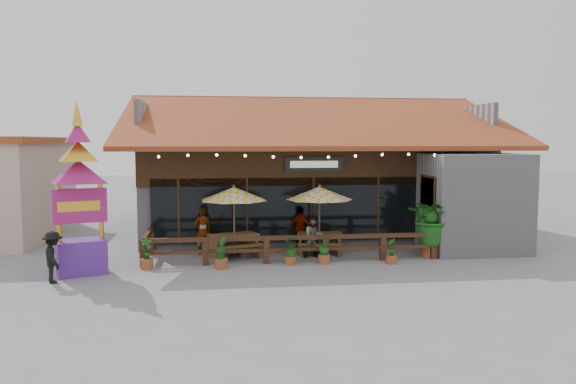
{
  "coord_description": "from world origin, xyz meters",
  "views": [
    {
      "loc": [
        -4.15,
        -18.81,
        4.05
      ],
      "look_at": [
        -1.51,
        1.5,
        2.2
      ],
      "focal_mm": 35.0,
      "sensor_mm": 36.0,
      "label": 1
    }
  ],
  "objects": [
    {
      "name": "diner_b",
      "position": [
        -0.78,
        0.2,
        0.74
      ],
      "size": [
        0.79,
        0.65,
        1.49
      ],
      "primitive_type": "imported",
      "rotation": [
        0.0,
        0.0,
        0.13
      ],
      "color": "#3D2613",
      "rests_on": "ground"
    },
    {
      "name": "ground",
      "position": [
        0.0,
        0.0,
        0.0
      ],
      "size": [
        100.0,
        100.0,
        0.0
      ],
      "primitive_type": "plane",
      "color": "gray",
      "rests_on": "ground"
    },
    {
      "name": "planter_d",
      "position": [
        -0.6,
        -0.82,
        0.46
      ],
      "size": [
        0.51,
        0.51,
        0.95
      ],
      "color": "brown",
      "rests_on": "ground"
    },
    {
      "name": "umbrella_left",
      "position": [
        -3.52,
        0.74,
        2.21
      ],
      "size": [
        3.16,
        3.16,
        2.54
      ],
      "color": "brown",
      "rests_on": "ground"
    },
    {
      "name": "planter_e",
      "position": [
        1.62,
        -1.07,
        0.36
      ],
      "size": [
        0.35,
        0.35,
        0.85
      ],
      "color": "brown",
      "rests_on": "ground"
    },
    {
      "name": "restaurant_building",
      "position": [
        0.26,
        6.61,
        2.21
      ],
      "size": [
        15.5,
        14.73,
        6.09
      ],
      "color": "#A8A8AD",
      "rests_on": "ground"
    },
    {
      "name": "umbrella_right",
      "position": [
        -0.48,
        0.74,
        2.2
      ],
      "size": [
        2.68,
        2.68,
        2.52
      ],
      "color": "brown",
      "rests_on": "ground"
    },
    {
      "name": "planter_c",
      "position": [
        -1.74,
        -0.83,
        0.5
      ],
      "size": [
        0.7,
        0.71,
        0.89
      ],
      "color": "brown",
      "rests_on": "ground"
    },
    {
      "name": "patio_railing",
      "position": [
        -2.25,
        -0.27,
        0.61
      ],
      "size": [
        10.0,
        2.6,
        0.92
      ],
      "color": "#402717",
      "rests_on": "ground"
    },
    {
      "name": "diner_c",
      "position": [
        -1.01,
        1.63,
        0.8
      ],
      "size": [
        1.0,
        0.84,
        1.61
      ],
      "primitive_type": "imported",
      "rotation": [
        0.0,
        0.0,
        2.56
      ],
      "color": "#3D2613",
      "rests_on": "ground"
    },
    {
      "name": "picnic_table_left",
      "position": [
        -3.55,
        0.69,
        0.55
      ],
      "size": [
        2.11,
        1.97,
        0.82
      ],
      "color": "brown",
      "rests_on": "ground"
    },
    {
      "name": "diner_a",
      "position": [
        -4.62,
        1.35,
        0.85
      ],
      "size": [
        0.7,
        0.55,
        1.7
      ],
      "primitive_type": "imported",
      "rotation": [
        0.0,
        0.0,
        3.39
      ],
      "color": "#3D2613",
      "rests_on": "ground"
    },
    {
      "name": "tropical_plant",
      "position": [
        3.32,
        -0.16,
        1.35
      ],
      "size": [
        2.23,
        2.25,
        2.36
      ],
      "color": "brown",
      "rests_on": "ground"
    },
    {
      "name": "picnic_table_right",
      "position": [
        -0.45,
        0.86,
        0.52
      ],
      "size": [
        1.77,
        1.59,
        0.77
      ],
      "color": "brown",
      "rests_on": "ground"
    },
    {
      "name": "planter_b",
      "position": [
        -4.0,
        -1.09,
        0.47
      ],
      "size": [
        0.42,
        0.42,
        1.03
      ],
      "color": "brown",
      "rests_on": "ground"
    },
    {
      "name": "thai_sign_tower",
      "position": [
        -8.25,
        -1.22,
        3.0
      ],
      "size": [
        2.69,
        2.69,
        5.68
      ],
      "color": "#5C2895",
      "rests_on": "ground"
    },
    {
      "name": "planter_a",
      "position": [
        -6.35,
        -0.8,
        0.42
      ],
      "size": [
        0.41,
        0.41,
        1.0
      ],
      "color": "brown",
      "rests_on": "ground"
    },
    {
      "name": "pedestrian",
      "position": [
        -8.79,
        -2.28,
        0.75
      ],
      "size": [
        0.92,
        1.11,
        1.5
      ],
      "primitive_type": "imported",
      "rotation": [
        0.0,
        0.0,
        2.02
      ],
      "color": "black",
      "rests_on": "ground"
    }
  ]
}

